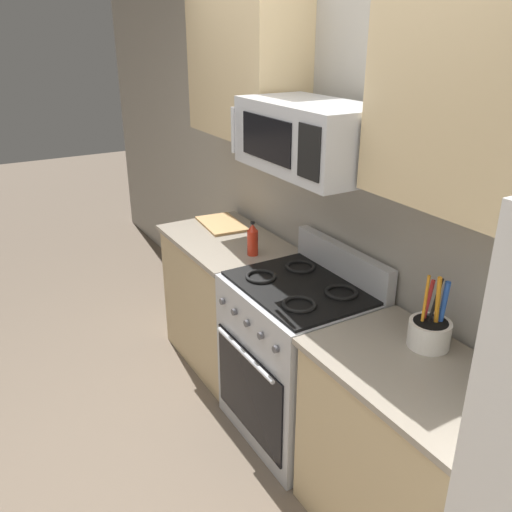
{
  "coord_description": "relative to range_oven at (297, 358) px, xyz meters",
  "views": [
    {
      "loc": [
        2.07,
        -0.79,
        2.17
      ],
      "look_at": [
        -0.24,
        0.56,
        1.03
      ],
      "focal_mm": 37.78,
      "sensor_mm": 36.0,
      "label": 1
    }
  ],
  "objects": [
    {
      "name": "ground_plane",
      "position": [
        0.0,
        -0.68,
        -0.47
      ],
      "size": [
        16.0,
        16.0,
        0.0
      ],
      "primitive_type": "plane",
      "color": "#6B5B4C"
    },
    {
      "name": "counter_left",
      "position": [
        -0.85,
        -0.0,
        -0.02
      ],
      "size": [
        0.92,
        0.61,
        0.91
      ],
      "color": "tan",
      "rests_on": "ground"
    },
    {
      "name": "utensil_crock",
      "position": [
        0.73,
        0.16,
        0.51
      ],
      "size": [
        0.18,
        0.18,
        0.34
      ],
      "color": "white",
      "rests_on": "counter_right"
    },
    {
      "name": "microwave",
      "position": [
        -0.0,
        0.03,
        1.22
      ],
      "size": [
        0.76,
        0.44,
        0.32
      ],
      "color": "#B2B5BA"
    },
    {
      "name": "upper_cabinets_right",
      "position": [
        0.84,
        0.16,
        1.48
      ],
      "size": [
        0.89,
        0.34,
        0.79
      ],
      "color": "tan"
    },
    {
      "name": "wall_back",
      "position": [
        0.0,
        0.38,
        0.83
      ],
      "size": [
        8.0,
        0.1,
        2.6
      ],
      "primitive_type": "cube",
      "color": "#9E998E",
      "rests_on": "ground"
    },
    {
      "name": "bottle_hot_sauce",
      "position": [
        -0.52,
        0.01,
        0.53
      ],
      "size": [
        0.07,
        0.07,
        0.21
      ],
      "color": "red",
      "rests_on": "counter_left"
    },
    {
      "name": "cutting_board",
      "position": [
        -1.08,
        0.09,
        0.44
      ],
      "size": [
        0.42,
        0.29,
        0.02
      ],
      "primitive_type": "cube",
      "rotation": [
        0.0,
        0.0,
        -0.1
      ],
      "color": "tan",
      "rests_on": "counter_left"
    },
    {
      "name": "range_oven",
      "position": [
        0.0,
        0.0,
        0.0
      ],
      "size": [
        0.76,
        0.66,
        1.09
      ],
      "color": "#B2B5BA",
      "rests_on": "ground"
    },
    {
      "name": "upper_cabinets_left",
      "position": [
        -0.85,
        0.16,
        1.48
      ],
      "size": [
        0.91,
        0.34,
        0.79
      ],
      "color": "tan"
    },
    {
      "name": "counter_right",
      "position": [
        0.84,
        -0.0,
        -0.02
      ],
      "size": [
        0.9,
        0.61,
        0.91
      ],
      "color": "tan",
      "rests_on": "ground"
    }
  ]
}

